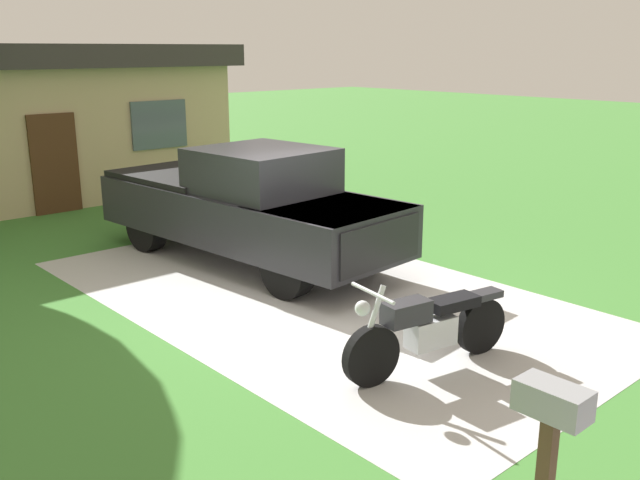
# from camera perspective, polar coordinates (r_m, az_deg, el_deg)

# --- Properties ---
(ground_plane) EXTENTS (80.00, 80.00, 0.00)m
(ground_plane) POSITION_cam_1_polar(r_m,az_deg,el_deg) (9.98, -0.26, -4.60)
(ground_plane) COLOR #417F34
(driveway_pad) EXTENTS (4.83, 8.47, 0.01)m
(driveway_pad) POSITION_cam_1_polar(r_m,az_deg,el_deg) (9.97, -0.26, -4.58)
(driveway_pad) COLOR #BEBEBE
(driveway_pad) RESTS_ON ground
(motorcycle) EXTENTS (2.20, 0.76, 1.09)m
(motorcycle) POSITION_cam_1_polar(r_m,az_deg,el_deg) (7.73, 8.80, -7.11)
(motorcycle) COLOR black
(motorcycle) RESTS_ON ground
(pickup_truck) EXTENTS (2.46, 5.77, 1.90)m
(pickup_truck) POSITION_cam_1_polar(r_m,az_deg,el_deg) (11.52, -6.20, 2.98)
(pickup_truck) COLOR black
(pickup_truck) RESTS_ON ground
(mailbox) EXTENTS (0.26, 0.48, 1.26)m
(mailbox) POSITION_cam_1_polar(r_m,az_deg,el_deg) (5.08, 18.28, -14.02)
(mailbox) COLOR #4C3823
(mailbox) RESTS_ON ground
(neighbor_house) EXTENTS (9.60, 5.60, 3.50)m
(neighbor_house) POSITION_cam_1_polar(r_m,az_deg,el_deg) (18.14, -24.02, 8.94)
(neighbor_house) COLOR tan
(neighbor_house) RESTS_ON ground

